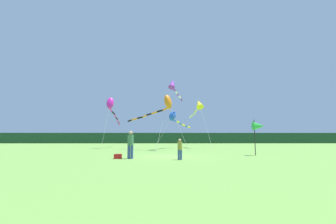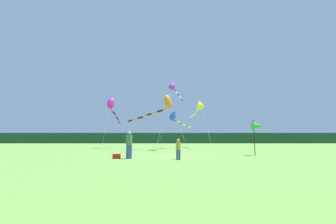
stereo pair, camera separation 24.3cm
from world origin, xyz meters
TOP-DOWN VIEW (x-y plane):
  - ground_plane at (0.00, 0.00)m, footprint 120.00×120.00m
  - distant_treeline at (0.00, 45.00)m, footprint 108.00×2.80m
  - person_adult at (-2.58, -1.95)m, footprint 0.40×0.40m
  - person_child at (0.67, -2.70)m, footprint 0.29×0.29m
  - cooler_box at (-3.40, -1.91)m, footprint 0.49×0.34m
  - banner_flag_pole at (7.20, 0.89)m, footprint 0.90×0.70m
  - kite_magenta at (-7.71, 13.80)m, footprint 1.07×9.28m
  - kite_orange at (-0.46, 8.47)m, footprint 7.34×5.34m
  - kite_blue at (0.84, 13.69)m, footprint 5.01×4.83m
  - kite_purple at (0.73, 11.01)m, footprint 3.46×9.24m
  - kite_yellow at (4.43, 14.84)m, footprint 1.83×9.26m

SIDE VIEW (x-z plane):
  - ground_plane at x=0.00m, z-range 0.00..0.00m
  - cooler_box at x=-3.40m, z-range 0.00..0.31m
  - person_child at x=0.67m, z-range 0.08..1.39m
  - person_adult at x=-2.58m, z-range 0.11..1.94m
  - distant_treeline at x=0.00m, z-range 0.00..2.76m
  - banner_flag_pole at x=7.20m, z-range 0.89..3.72m
  - kite_blue at x=0.84m, z-range 1.65..6.78m
  - kite_orange at x=-0.46m, z-range 1.99..8.35m
  - kite_magenta at x=-7.71m, z-range 2.26..9.18m
  - kite_yellow at x=4.43m, z-range 2.54..9.61m
  - kite_purple at x=0.73m, z-range 3.50..12.40m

